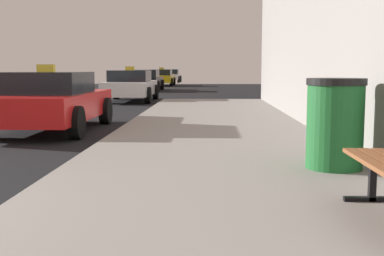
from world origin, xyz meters
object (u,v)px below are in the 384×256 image
(trash_bin, at_px, (335,123))
(car_silver, at_px, (171,76))
(car_black, at_px, (145,80))
(car_red, at_px, (50,101))
(car_white, at_px, (131,86))
(car_yellow, at_px, (162,78))

(trash_bin, bearing_deg, car_silver, 97.17)
(car_black, distance_m, car_silver, 17.86)
(car_red, distance_m, car_silver, 37.64)
(trash_bin, height_order, car_white, car_white)
(trash_bin, height_order, car_yellow, car_yellow)
(car_white, xyz_separation_m, car_yellow, (-0.52, 18.60, 0.00))
(car_black, relative_size, car_silver, 0.99)
(car_red, distance_m, car_black, 19.78)
(car_yellow, relative_size, car_silver, 1.00)
(trash_bin, xyz_separation_m, car_black, (-5.45, 24.41, -0.05))
(trash_bin, xyz_separation_m, car_silver, (-5.32, 42.27, -0.05))
(trash_bin, relative_size, car_silver, 0.25)
(car_black, bearing_deg, trash_bin, -77.42)
(trash_bin, distance_m, car_white, 15.18)
(car_red, distance_m, car_white, 9.78)
(trash_bin, bearing_deg, car_yellow, 99.09)
(trash_bin, height_order, car_silver, car_silver)
(trash_bin, height_order, car_black, car_black)
(car_silver, bearing_deg, car_black, -90.41)
(car_white, xyz_separation_m, car_black, (-0.69, 10.00, -0.00))
(car_black, height_order, car_silver, same)
(trash_bin, relative_size, car_yellow, 0.25)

